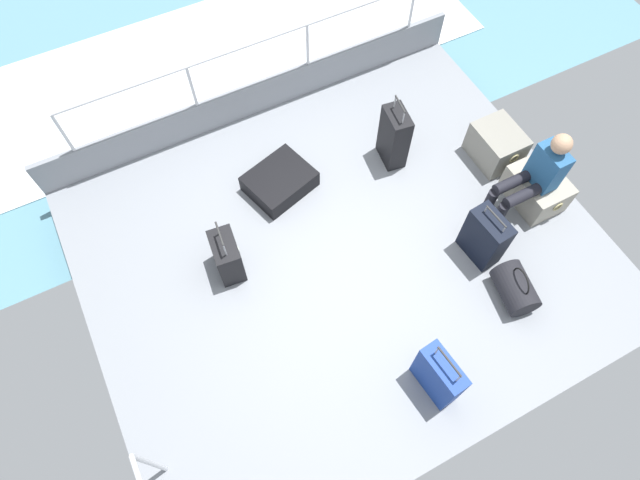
{
  "coord_description": "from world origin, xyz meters",
  "views": [
    {
      "loc": [
        2.14,
        -1.37,
        4.93
      ],
      "look_at": [
        -0.11,
        -0.21,
        0.25
      ],
      "focal_mm": 29.77,
      "sensor_mm": 36.0,
      "label": 1
    }
  ],
  "objects_px": {
    "suitcase_2": "(485,237)",
    "suitcase_3": "(439,376)",
    "cargo_crate_1": "(536,188)",
    "duffel_bag": "(515,288)",
    "suitcase_0": "(394,137)",
    "cargo_crate_0": "(496,145)",
    "suitcase_4": "(227,256)",
    "suitcase_1": "(280,181)",
    "passenger_seated": "(535,175)"
  },
  "relations": [
    {
      "from": "suitcase_2",
      "to": "suitcase_3",
      "type": "relative_size",
      "value": 0.94
    },
    {
      "from": "cargo_crate_1",
      "to": "duffel_bag",
      "type": "bearing_deg",
      "value": -47.4
    },
    {
      "from": "suitcase_0",
      "to": "suitcase_3",
      "type": "distance_m",
      "value": 2.61
    },
    {
      "from": "cargo_crate_0",
      "to": "suitcase_0",
      "type": "bearing_deg",
      "value": -116.68
    },
    {
      "from": "suitcase_2",
      "to": "cargo_crate_0",
      "type": "bearing_deg",
      "value": 137.35
    },
    {
      "from": "cargo_crate_1",
      "to": "suitcase_4",
      "type": "bearing_deg",
      "value": -102.61
    },
    {
      "from": "suitcase_1",
      "to": "suitcase_2",
      "type": "height_order",
      "value": "suitcase_2"
    },
    {
      "from": "cargo_crate_1",
      "to": "suitcase_1",
      "type": "relative_size",
      "value": 0.79
    },
    {
      "from": "cargo_crate_0",
      "to": "suitcase_4",
      "type": "relative_size",
      "value": 0.81
    },
    {
      "from": "suitcase_4",
      "to": "cargo_crate_1",
      "type": "bearing_deg",
      "value": 77.39
    },
    {
      "from": "cargo_crate_1",
      "to": "suitcase_4",
      "type": "xyz_separation_m",
      "value": [
        -0.73,
        -3.27,
        0.07
      ]
    },
    {
      "from": "suitcase_3",
      "to": "suitcase_4",
      "type": "height_order",
      "value": "suitcase_3"
    },
    {
      "from": "suitcase_2",
      "to": "duffel_bag",
      "type": "height_order",
      "value": "suitcase_2"
    },
    {
      "from": "cargo_crate_0",
      "to": "cargo_crate_1",
      "type": "relative_size",
      "value": 0.9
    },
    {
      "from": "cargo_crate_1",
      "to": "passenger_seated",
      "type": "relative_size",
      "value": 0.61
    },
    {
      "from": "suitcase_0",
      "to": "suitcase_2",
      "type": "relative_size",
      "value": 1.23
    },
    {
      "from": "suitcase_0",
      "to": "suitcase_2",
      "type": "height_order",
      "value": "suitcase_0"
    },
    {
      "from": "cargo_crate_0",
      "to": "duffel_bag",
      "type": "height_order",
      "value": "duffel_bag"
    },
    {
      "from": "passenger_seated",
      "to": "suitcase_3",
      "type": "relative_size",
      "value": 1.4
    },
    {
      "from": "suitcase_4",
      "to": "duffel_bag",
      "type": "relative_size",
      "value": 1.38
    },
    {
      "from": "suitcase_1",
      "to": "duffel_bag",
      "type": "relative_size",
      "value": 1.56
    },
    {
      "from": "cargo_crate_1",
      "to": "passenger_seated",
      "type": "bearing_deg",
      "value": -90.0
    },
    {
      "from": "suitcase_0",
      "to": "suitcase_4",
      "type": "distance_m",
      "value": 2.23
    },
    {
      "from": "suitcase_2",
      "to": "cargo_crate_1",
      "type": "bearing_deg",
      "value": 106.8
    },
    {
      "from": "suitcase_0",
      "to": "suitcase_3",
      "type": "bearing_deg",
      "value": -22.41
    },
    {
      "from": "suitcase_0",
      "to": "suitcase_3",
      "type": "relative_size",
      "value": 1.16
    },
    {
      "from": "cargo_crate_0",
      "to": "suitcase_1",
      "type": "height_order",
      "value": "cargo_crate_0"
    },
    {
      "from": "passenger_seated",
      "to": "suitcase_2",
      "type": "height_order",
      "value": "passenger_seated"
    },
    {
      "from": "suitcase_1",
      "to": "suitcase_4",
      "type": "xyz_separation_m",
      "value": [
        0.67,
        -0.88,
        0.14
      ]
    },
    {
      "from": "suitcase_0",
      "to": "suitcase_1",
      "type": "bearing_deg",
      "value": -98.99
    },
    {
      "from": "suitcase_1",
      "to": "suitcase_3",
      "type": "xyz_separation_m",
      "value": [
        2.62,
        0.31,
        0.19
      ]
    },
    {
      "from": "cargo_crate_0",
      "to": "suitcase_2",
      "type": "height_order",
      "value": "suitcase_2"
    },
    {
      "from": "suitcase_3",
      "to": "suitcase_4",
      "type": "bearing_deg",
      "value": -148.69
    },
    {
      "from": "passenger_seated",
      "to": "suitcase_0",
      "type": "height_order",
      "value": "passenger_seated"
    },
    {
      "from": "cargo_crate_1",
      "to": "duffel_bag",
      "type": "xyz_separation_m",
      "value": [
        0.83,
        -0.91,
        -0.02
      ]
    },
    {
      "from": "cargo_crate_1",
      "to": "suitcase_4",
      "type": "height_order",
      "value": "suitcase_4"
    },
    {
      "from": "suitcase_1",
      "to": "suitcase_2",
      "type": "distance_m",
      "value": 2.24
    },
    {
      "from": "suitcase_0",
      "to": "passenger_seated",
      "type": "bearing_deg",
      "value": 37.46
    },
    {
      "from": "suitcase_3",
      "to": "passenger_seated",
      "type": "bearing_deg",
      "value": 122.63
    },
    {
      "from": "suitcase_2",
      "to": "suitcase_4",
      "type": "distance_m",
      "value": 2.56
    },
    {
      "from": "cargo_crate_0",
      "to": "suitcase_3",
      "type": "xyz_separation_m",
      "value": [
        1.89,
        -2.04,
        0.1
      ]
    },
    {
      "from": "cargo_crate_0",
      "to": "suitcase_4",
      "type": "bearing_deg",
      "value": -91.16
    },
    {
      "from": "cargo_crate_0",
      "to": "suitcase_1",
      "type": "bearing_deg",
      "value": -107.28
    },
    {
      "from": "cargo_crate_1",
      "to": "suitcase_2",
      "type": "xyz_separation_m",
      "value": [
        0.28,
        -0.92,
        0.13
      ]
    },
    {
      "from": "suitcase_4",
      "to": "suitcase_0",
      "type": "bearing_deg",
      "value": 101.86
    },
    {
      "from": "suitcase_1",
      "to": "suitcase_4",
      "type": "height_order",
      "value": "suitcase_4"
    },
    {
      "from": "cargo_crate_1",
      "to": "suitcase_2",
      "type": "bearing_deg",
      "value": -73.2
    },
    {
      "from": "suitcase_0",
      "to": "suitcase_2",
      "type": "bearing_deg",
      "value": 6.74
    },
    {
      "from": "suitcase_4",
      "to": "duffel_bag",
      "type": "bearing_deg",
      "value": 56.55
    },
    {
      "from": "cargo_crate_0",
      "to": "duffel_bag",
      "type": "relative_size",
      "value": 1.12
    }
  ]
}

